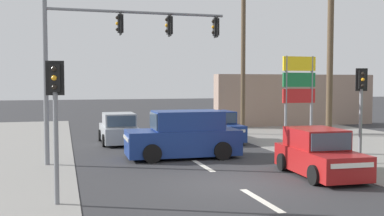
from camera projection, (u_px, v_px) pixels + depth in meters
ground_plane at (233, 183)px, 13.48m from camera, size 140.00×140.00×0.00m
lane_dash_near at (261, 200)px, 11.56m from camera, size 0.20×2.40×0.01m
lane_dash_mid at (203, 166)px, 16.36m from camera, size 0.20×2.40×0.01m
lane_dash_far at (171, 147)px, 21.16m from camera, size 0.20×2.40×0.01m
utility_pole_midground_right at (327, 34)px, 18.81m from camera, size 3.78×0.31×9.42m
utility_pole_background_right at (243, 44)px, 26.08m from camera, size 1.80×0.26×10.12m
traffic_signal_mast at (112, 47)px, 16.86m from camera, size 6.89×0.45×6.00m
pedestal_signal_right_kerb at (361, 99)px, 16.66m from camera, size 0.44×0.31×3.56m
pedestal_signal_left_kerb at (55, 108)px, 10.96m from camera, size 0.44×0.30×3.56m
shopping_plaza_sign at (299, 83)px, 26.56m from camera, size 2.10×0.16×4.60m
shopfront_wall_far at (296, 100)px, 31.77m from camera, size 12.00×1.00×3.60m
suv_kerbside_parked at (184, 136)px, 18.09m from camera, size 4.58×2.14×1.90m
hatchback_receding_far at (119, 129)px, 22.33m from camera, size 1.79×3.64×1.53m
sedan_oncoming_mid at (217, 127)px, 23.34m from camera, size 1.91×4.25×1.56m
hatchback_oncoming_near at (319, 154)px, 14.56m from camera, size 1.93×3.71×1.53m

